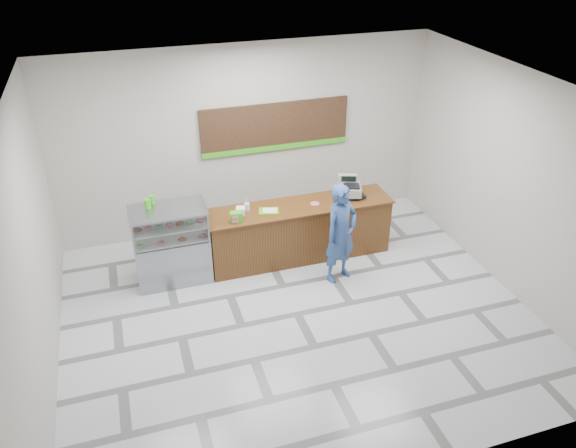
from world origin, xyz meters
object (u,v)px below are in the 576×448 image
object	(u,v)px
display_case	(171,244)
serving_tray	(269,211)
cash_register	(349,189)
sales_counter	(299,231)
customer	(341,233)

from	to	relation	value
display_case	serving_tray	size ratio (longest dim) A/B	3.46
display_case	cash_register	world-z (taller)	cash_register
sales_counter	serving_tray	xyz separation A→B (m)	(-0.56, -0.04, 0.52)
sales_counter	display_case	distance (m)	2.23
cash_register	serving_tray	bearing A→B (deg)	-156.89
sales_counter	serving_tray	distance (m)	0.77
serving_tray	sales_counter	bearing A→B (deg)	19.79
sales_counter	serving_tray	world-z (taller)	serving_tray
display_case	serving_tray	distance (m)	1.70
display_case	sales_counter	bearing A→B (deg)	0.00
serving_tray	customer	distance (m)	1.27
display_case	cash_register	size ratio (longest dim) A/B	2.58
sales_counter	cash_register	size ratio (longest dim) A/B	6.32
cash_register	serving_tray	world-z (taller)	cash_register
sales_counter	customer	size ratio (longest dim) A/B	1.89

